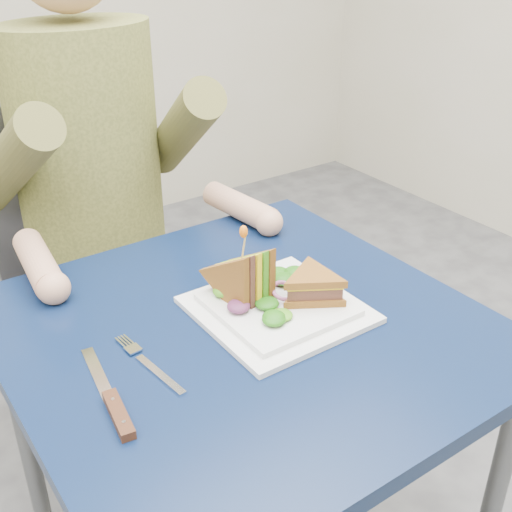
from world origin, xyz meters
TOP-DOWN VIEW (x-y plane):
  - table at (0.00, 0.00)m, footprint 0.75×0.75m
  - chair at (0.00, 0.74)m, footprint 0.42×0.40m
  - diner at (-0.00, 0.63)m, footprint 0.54×0.59m
  - plate at (0.07, -0.00)m, footprint 0.26×0.26m
  - sandwich_flat at (0.12, -0.03)m, footprint 0.17×0.17m
  - sandwich_upright at (0.03, 0.04)m, footprint 0.09×0.15m
  - fork at (-0.18, -0.01)m, footprint 0.03×0.18m
  - knife at (-0.26, -0.07)m, footprint 0.05×0.22m
  - toothpick at (0.03, 0.04)m, footprint 0.01×0.01m
  - toothpick_frill at (0.03, 0.04)m, footprint 0.01×0.01m
  - lettuce_spill at (0.07, 0.01)m, footprint 0.15×0.13m
  - onion_ring at (0.08, 0.00)m, footprint 0.04×0.04m

SIDE VIEW (x-z plane):
  - chair at x=0.00m, z-range 0.08..1.01m
  - table at x=0.00m, z-range 0.29..1.02m
  - fork at x=-0.18m, z-range 0.73..0.74m
  - knife at x=-0.26m, z-range 0.73..0.74m
  - plate at x=0.07m, z-range 0.73..0.75m
  - lettuce_spill at x=0.07m, z-range 0.75..0.77m
  - onion_ring at x=0.08m, z-range 0.75..0.78m
  - sandwich_flat at x=0.12m, z-range 0.75..0.80m
  - sandwich_upright at x=0.03m, z-range 0.71..0.86m
  - toothpick at x=0.03m, z-range 0.82..0.88m
  - toothpick_frill at x=0.03m, z-range 0.87..0.89m
  - diner at x=0.00m, z-range 0.54..1.29m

